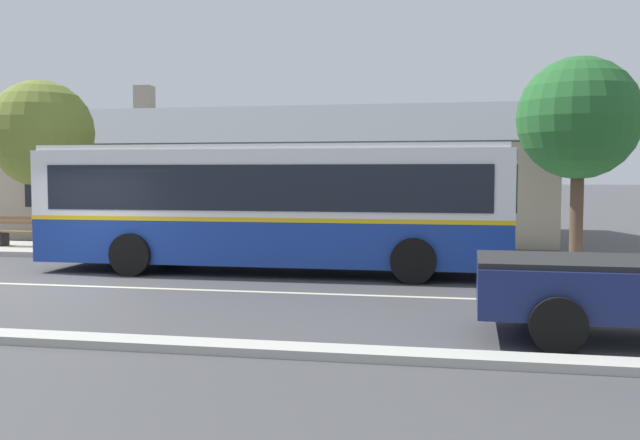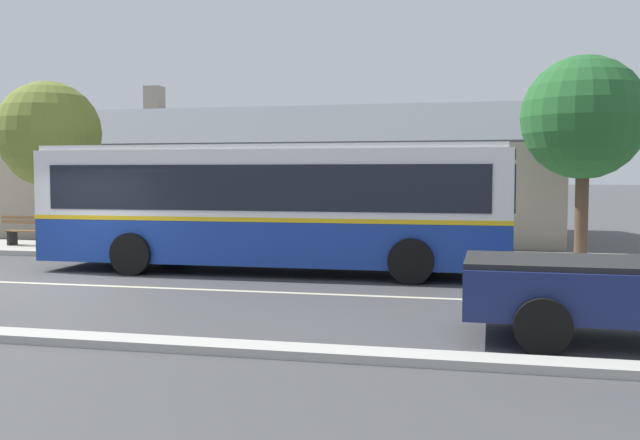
{
  "view_description": "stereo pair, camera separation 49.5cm",
  "coord_description": "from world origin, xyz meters",
  "px_view_note": "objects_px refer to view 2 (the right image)",
  "views": [
    {
      "loc": [
        8.26,
        -13.76,
        2.39
      ],
      "look_at": [
        4.97,
        3.26,
        1.26
      ],
      "focal_mm": 40.0,
      "sensor_mm": 36.0,
      "label": 1
    },
    {
      "loc": [
        8.75,
        -13.66,
        2.39
      ],
      "look_at": [
        4.97,
        3.26,
        1.26
      ],
      "focal_mm": 40.0,
      "sensor_mm": 36.0,
      "label": 2
    }
  ],
  "objects_px": {
    "street_tree_primary": "(581,121)",
    "bench_by_building": "(28,232)",
    "transit_bus": "(273,204)",
    "street_tree_secondary": "(47,138)"
  },
  "relations": [
    {
      "from": "bench_by_building",
      "to": "street_tree_secondary",
      "type": "distance_m",
      "value": 3.04
    },
    {
      "from": "bench_by_building",
      "to": "street_tree_primary",
      "type": "bearing_deg",
      "value": 2.94
    },
    {
      "from": "street_tree_primary",
      "to": "bench_by_building",
      "type": "bearing_deg",
      "value": -177.06
    },
    {
      "from": "bench_by_building",
      "to": "street_tree_secondary",
      "type": "bearing_deg",
      "value": 61.2
    },
    {
      "from": "transit_bus",
      "to": "street_tree_secondary",
      "type": "bearing_deg",
      "value": 156.88
    },
    {
      "from": "street_tree_secondary",
      "to": "street_tree_primary",
      "type": "bearing_deg",
      "value": 0.83
    },
    {
      "from": "bench_by_building",
      "to": "street_tree_primary",
      "type": "distance_m",
      "value": 16.69
    },
    {
      "from": "bench_by_building",
      "to": "street_tree_secondary",
      "type": "relative_size",
      "value": 0.29
    },
    {
      "from": "street_tree_primary",
      "to": "street_tree_secondary",
      "type": "height_order",
      "value": "street_tree_primary"
    },
    {
      "from": "street_tree_secondary",
      "to": "transit_bus",
      "type": "bearing_deg",
      "value": -23.12
    }
  ]
}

